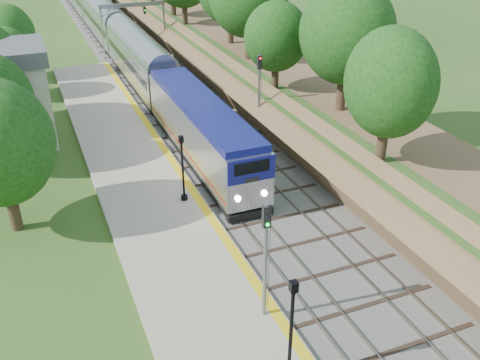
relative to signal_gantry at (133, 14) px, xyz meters
name	(u,v)px	position (x,y,z in m)	size (l,w,h in m)	color
ground	(351,348)	(-2.47, -54.99, -4.82)	(320.00, 320.00, 0.00)	#2D4C19
trackbed	(125,43)	(-0.47, 5.01, -4.75)	(9.50, 170.00, 0.28)	#4C4944
platform	(152,201)	(-7.67, -38.99, -4.63)	(6.40, 68.00, 0.38)	gray
yellow_stripe	(193,191)	(-4.82, -38.99, -4.43)	(0.55, 68.00, 0.01)	gold
embankment	(182,24)	(7.88, 5.01, -2.87)	(10.64, 170.00, 11.70)	brown
signal_gantry	(133,14)	(0.00, 0.00, 0.00)	(8.40, 0.38, 6.20)	slate
trees_behind_platform	(41,129)	(-13.64, -34.32, -0.29)	(7.82, 53.32, 7.21)	#332316
train	(93,10)	(-2.47, 18.07, -2.47)	(3.13, 125.53, 4.61)	black
lamppost_mid	(291,335)	(-5.94, -55.55, -2.26)	(0.48, 0.48, 4.88)	black
lamppost_far	(183,172)	(-5.68, -39.91, -2.41)	(0.45, 0.45, 4.56)	black
signal_platform	(266,249)	(-5.37, -51.83, -0.67)	(0.36, 0.29, 6.13)	slate
signal_farside	(259,86)	(3.73, -30.86, -0.57)	(0.37, 0.29, 6.76)	slate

